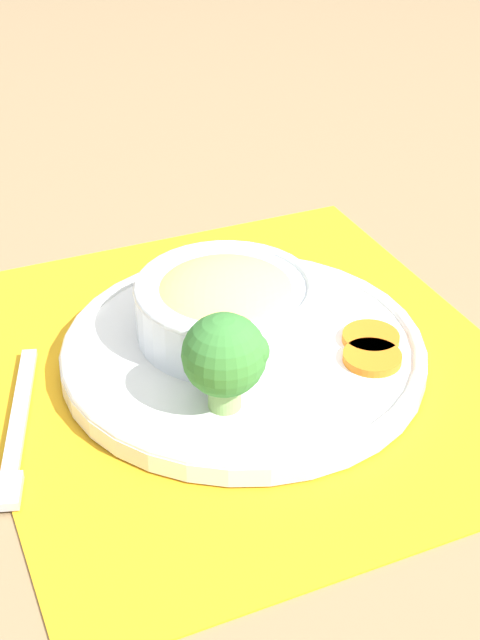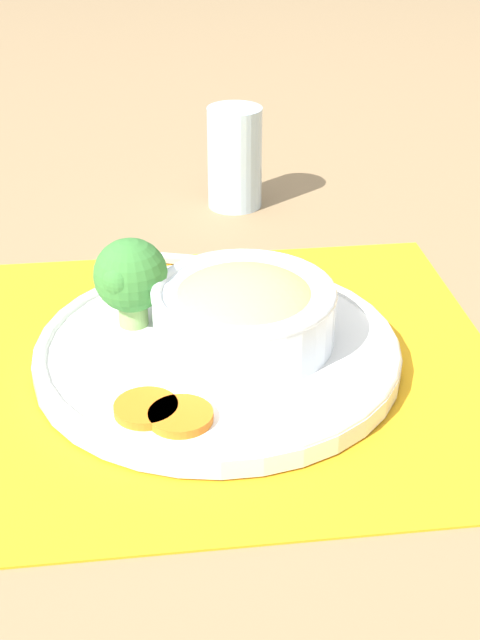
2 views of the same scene
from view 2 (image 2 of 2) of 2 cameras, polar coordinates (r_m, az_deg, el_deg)
name	(u,v)px [view 2 (image 2 of 2)]	position (r m, az deg, el deg)	size (l,w,h in m)	color
ground_plane	(218,366)	(0.75, -1.43, -2.95)	(4.00, 4.00, 0.00)	#8C704C
placemat	(218,364)	(0.75, -1.43, -2.82)	(0.46, 0.51, 0.00)	orange
plate	(218,350)	(0.74, -1.44, -1.96)	(0.30, 0.30, 0.02)	white
bowl	(244,309)	(0.73, 0.25, 0.69)	(0.15, 0.15, 0.06)	silver
broccoli_floret	(130,277)	(0.75, -7.03, 2.77)	(0.06, 0.06, 0.08)	#84AD5B
carrot_slice_near	(146,408)	(0.66, -6.03, -5.63)	(0.05, 0.05, 0.01)	orange
carrot_slice_middle	(181,416)	(0.65, -3.82, -6.16)	(0.05, 0.05, 0.01)	orange
water_glass	(235,163)	(1.04, -0.34, 10.01)	(0.06, 0.06, 0.12)	silver
fork	(173,258)	(0.91, -4.34, 3.95)	(0.06, 0.18, 0.01)	#B7B7BC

